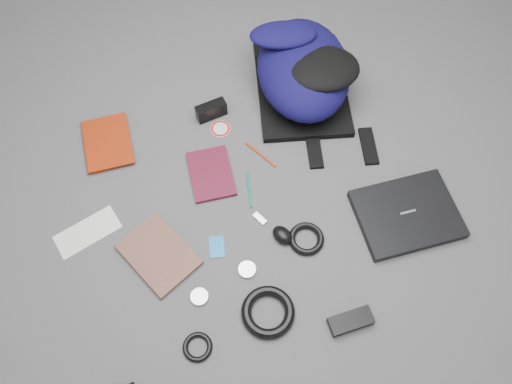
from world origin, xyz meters
name	(u,v)px	position (x,y,z in m)	size (l,w,h in m)	color
ground	(256,195)	(0.00, 0.00, 0.00)	(4.00, 4.00, 0.00)	#4F4F51
backpack	(303,69)	(0.36, 0.34, 0.11)	(0.36, 0.52, 0.22)	black
laptop	(407,214)	(0.41, -0.29, 0.02)	(0.33, 0.25, 0.03)	black
textbook_red	(84,148)	(-0.47, 0.43, 0.01)	(0.17, 0.22, 0.02)	maroon
comic_book	(137,273)	(-0.46, -0.09, 0.01)	(0.17, 0.24, 0.02)	#CC630E
envelope	(88,232)	(-0.56, 0.12, 0.00)	(0.21, 0.09, 0.00)	white
dvd_case	(211,174)	(-0.11, 0.14, 0.01)	(0.14, 0.20, 0.02)	#430C1C
compact_camera	(211,111)	(0.00, 0.37, 0.03)	(0.11, 0.04, 0.06)	black
sticker_disc	(220,129)	(0.00, 0.30, 0.00)	(0.07, 0.07, 0.00)	silver
pen_teal	(249,189)	(-0.01, 0.03, 0.00)	(0.01, 0.01, 0.14)	#0D7964
pen_red	(261,154)	(0.08, 0.14, 0.00)	(0.01, 0.01, 0.14)	#B42E0D
id_badge	(217,247)	(-0.20, -0.12, 0.00)	(0.05, 0.07, 0.00)	#197BC1
usb_black	(218,192)	(-0.11, 0.06, 0.00)	(0.02, 0.05, 0.01)	black
usb_silver	(260,219)	(-0.03, -0.09, 0.00)	(0.02, 0.05, 0.01)	silver
mouse	(282,235)	(0.01, -0.18, 0.02)	(0.05, 0.07, 0.04)	black
headphone_left	(199,297)	(-0.31, -0.24, 0.01)	(0.05, 0.05, 0.01)	#AFAFB1
headphone_right	(247,270)	(-0.14, -0.23, 0.01)	(0.06, 0.06, 0.01)	silver
cable_coil	(306,239)	(0.07, -0.22, 0.01)	(0.12, 0.12, 0.02)	black
power_brick	(351,321)	(0.07, -0.51, 0.02)	(0.13, 0.06, 0.03)	black
power_cord_coil	(268,312)	(-0.14, -0.38, 0.02)	(0.16, 0.16, 0.03)	black
earbud_coil	(198,347)	(-0.37, -0.38, 0.01)	(0.09, 0.09, 0.02)	black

